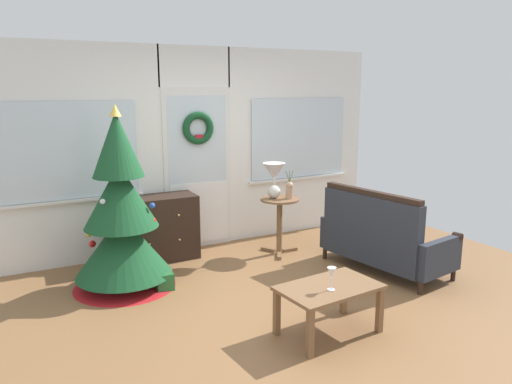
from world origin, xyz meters
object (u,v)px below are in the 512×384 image
at_px(settee_sofa, 381,239).
at_px(coffee_table, 329,293).
at_px(side_table, 280,215).
at_px(gift_box, 164,281).
at_px(wine_glass, 332,274).
at_px(christmas_tree, 122,221).
at_px(table_lamp, 274,176).
at_px(flower_vase, 289,189).
at_px(dresser_cabinet, 159,228).

height_order(settee_sofa, coffee_table, settee_sofa).
height_order(side_table, coffee_table, side_table).
distance_m(coffee_table, gift_box, 1.84).
height_order(settee_sofa, wine_glass, settee_sofa).
relative_size(christmas_tree, settee_sofa, 1.22).
xyz_separation_m(table_lamp, flower_vase, (0.16, -0.10, -0.17)).
bearing_deg(dresser_cabinet, wine_glass, -75.48).
relative_size(side_table, flower_vase, 2.02).
xyz_separation_m(settee_sofa, flower_vase, (-0.59, 1.00, 0.45)).
bearing_deg(gift_box, settee_sofa, -15.39).
distance_m(christmas_tree, dresser_cabinet, 0.93).
height_order(christmas_tree, table_lamp, christmas_tree).
xyz_separation_m(side_table, wine_glass, (-0.73, -2.05, 0.07)).
height_order(dresser_cabinet, side_table, dresser_cabinet).
relative_size(flower_vase, gift_box, 1.96).
distance_m(dresser_cabinet, coffee_table, 2.57).
bearing_deg(settee_sofa, wine_glass, -145.09).
height_order(christmas_tree, coffee_table, christmas_tree).
bearing_deg(table_lamp, christmas_tree, -174.36).
bearing_deg(christmas_tree, dresser_cabinet, 48.15).
xyz_separation_m(dresser_cabinet, flower_vase, (1.49, -0.56, 0.43)).
relative_size(side_table, gift_box, 3.97).
distance_m(side_table, coffee_table, 2.10).
bearing_deg(gift_box, wine_glass, -60.95).
relative_size(dresser_cabinet, wine_glass, 4.65).
distance_m(side_table, gift_box, 1.74).
xyz_separation_m(christmas_tree, side_table, (1.97, 0.15, -0.21)).
height_order(settee_sofa, gift_box, settee_sofa).
bearing_deg(flower_vase, wine_glass, -112.57).
xyz_separation_m(dresser_cabinet, wine_glass, (0.66, -2.55, 0.18)).
xyz_separation_m(coffee_table, gift_box, (-0.94, 1.55, -0.27)).
relative_size(dresser_cabinet, flower_vase, 2.59).
height_order(dresser_cabinet, flower_vase, flower_vase).
xyz_separation_m(christmas_tree, gift_box, (0.34, -0.28, -0.62)).
distance_m(settee_sofa, coffee_table, 1.65).
bearing_deg(side_table, dresser_cabinet, 160.23).
relative_size(flower_vase, wine_glass, 1.79).
relative_size(settee_sofa, side_table, 2.19).
bearing_deg(gift_box, table_lamp, 16.50).
bearing_deg(flower_vase, side_table, 149.04).
height_order(dresser_cabinet, wine_glass, dresser_cabinet).
height_order(table_lamp, gift_box, table_lamp).
relative_size(table_lamp, wine_glass, 2.26).
bearing_deg(flower_vase, settee_sofa, -59.62).
xyz_separation_m(dresser_cabinet, gift_box, (-0.24, -0.93, -0.30)).
distance_m(flower_vase, gift_box, 1.92).
xyz_separation_m(christmas_tree, flower_vase, (2.07, 0.09, 0.12)).
height_order(christmas_tree, wine_glass, christmas_tree).
bearing_deg(wine_glass, table_lamp, 72.29).
xyz_separation_m(settee_sofa, coffee_table, (-1.38, -0.91, -0.01)).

